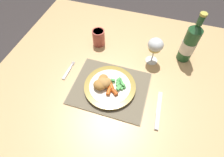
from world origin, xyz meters
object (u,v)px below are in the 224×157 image
object	(u,v)px
bottle	(190,43)
drinking_cup	(99,37)
fork	(68,72)
wine_glass	(155,46)
dinner_plate	(110,87)
table_knife	(158,113)
dining_table	(113,83)

from	to	relation	value
bottle	drinking_cup	size ratio (longest dim) A/B	2.98
fork	wine_glass	size ratio (longest dim) A/B	0.82
drinking_cup	dinner_plate	bearing A→B (deg)	-60.81
dinner_plate	fork	bearing A→B (deg)	172.19
fork	drinking_cup	distance (m)	0.26
drinking_cup	table_knife	bearing A→B (deg)	-40.41
dining_table	table_knife	size ratio (longest dim) A/B	6.36
table_knife	drinking_cup	size ratio (longest dim) A/B	2.03
dining_table	wine_glass	distance (m)	0.29
dining_table	drinking_cup	world-z (taller)	drinking_cup
dining_table	wine_glass	world-z (taller)	wine_glass
dinner_plate	drinking_cup	world-z (taller)	drinking_cup
wine_glass	bottle	size ratio (longest dim) A/B	0.54
dinner_plate	bottle	world-z (taller)	bottle
dining_table	fork	size ratio (longest dim) A/B	9.81
drinking_cup	wine_glass	bearing A→B (deg)	-7.18
bottle	table_knife	bearing A→B (deg)	-102.06
dinner_plate	fork	distance (m)	0.24
bottle	dinner_plate	bearing A→B (deg)	-136.02
wine_glass	bottle	xyz separation A→B (m)	(0.16, 0.07, -0.00)
bottle	drinking_cup	bearing A→B (deg)	-176.18
dining_table	fork	bearing A→B (deg)	-165.54
table_knife	dinner_plate	bearing A→B (deg)	166.03
dining_table	table_knife	distance (m)	0.30
dining_table	dinner_plate	world-z (taller)	dinner_plate
dining_table	drinking_cup	size ratio (longest dim) A/B	12.92
fork	wine_glass	xyz separation A→B (m)	(0.39, 0.20, 0.11)
fork	bottle	size ratio (longest dim) A/B	0.44
dinner_plate	bottle	bearing A→B (deg)	43.98
wine_glass	drinking_cup	xyz separation A→B (m)	(-0.31, 0.04, -0.06)
dining_table	drinking_cup	bearing A→B (deg)	128.03
wine_glass	bottle	bearing A→B (deg)	24.01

